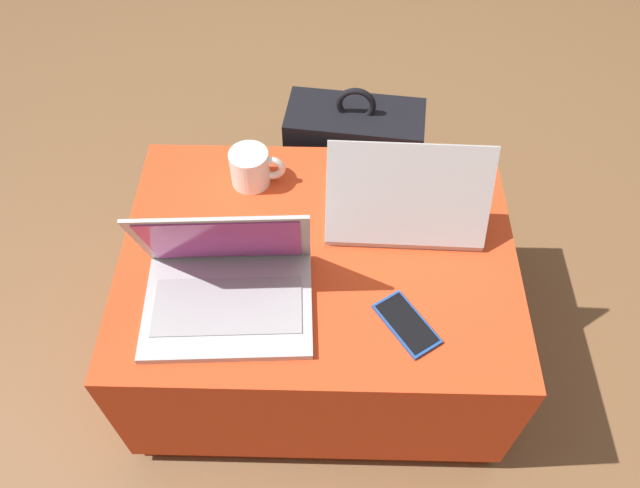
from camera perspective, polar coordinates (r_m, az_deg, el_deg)
The scene contains 7 objects.
ground_plane at distance 1.73m, azimuth -0.12°, elevation -9.20°, with size 14.00×14.00×0.00m, color brown.
ottoman at distance 1.54m, azimuth -0.14°, elevation -5.40°, with size 0.87×0.65×0.43m.
laptop_near at distance 1.27m, azimuth -8.53°, elevation -3.56°, with size 0.35×0.27×0.25m.
laptop_far at distance 1.40m, azimuth 7.69°, elevation 3.76°, with size 0.35×0.24×0.23m.
cell_phone at distance 1.27m, azimuth 7.91°, elevation -7.24°, with size 0.14×0.16×0.01m.
backpack at distance 1.81m, azimuth 2.97°, elevation 6.51°, with size 0.38×0.25×0.53m.
coffee_mug at distance 1.48m, azimuth -6.27°, elevation 6.95°, with size 0.13×0.09×0.09m.
Camera 1 is at (0.02, -0.82, 1.52)m, focal length 35.00 mm.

